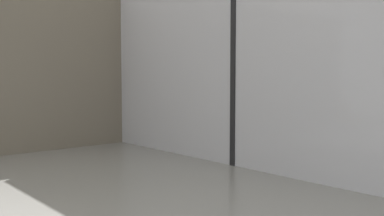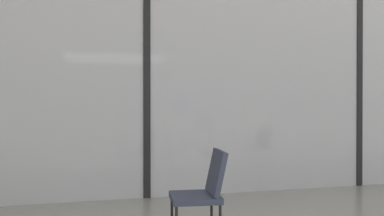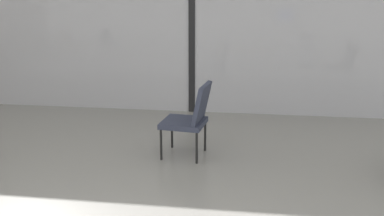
# 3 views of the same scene
# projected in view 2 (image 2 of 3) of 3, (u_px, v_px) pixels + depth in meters

# --- Properties ---
(glass_curtain_wall) EXTENTS (14.00, 0.08, 3.50)m
(glass_curtain_wall) POSITION_uv_depth(u_px,v_px,m) (146.00, 75.00, 6.05)
(glass_curtain_wall) COLOR silver
(glass_curtain_wall) RESTS_ON ground
(window_mullion_1) EXTENTS (0.10, 0.12, 3.50)m
(window_mullion_1) POSITION_uv_depth(u_px,v_px,m) (146.00, 75.00, 6.05)
(window_mullion_1) COLOR black
(window_mullion_1) RESTS_ON ground
(window_mullion_2) EXTENTS (0.10, 0.12, 3.50)m
(window_mullion_2) POSITION_uv_depth(u_px,v_px,m) (358.00, 79.00, 6.97)
(window_mullion_2) COLOR black
(window_mullion_2) RESTS_ON ground
(parked_airplane) EXTENTS (12.91, 4.27, 4.27)m
(parked_airplane) POSITION_uv_depth(u_px,v_px,m) (169.00, 76.00, 12.10)
(parked_airplane) COLOR silver
(parked_airplane) RESTS_ON ground
(lounge_chair_2) EXTENTS (0.58, 0.54, 0.87)m
(lounge_chair_2) POSITION_uv_depth(u_px,v_px,m) (204.00, 188.00, 4.23)
(lounge_chair_2) COLOR #33384C
(lounge_chair_2) RESTS_ON ground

